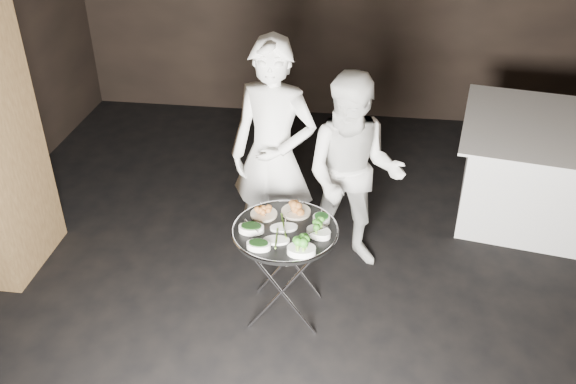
# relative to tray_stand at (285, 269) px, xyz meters

# --- Properties ---
(floor) EXTENTS (6.00, 7.00, 0.05)m
(floor) POSITION_rel_tray_stand_xyz_m (0.15, 0.04, -0.43)
(floor) COLOR black
(floor) RESTS_ON ground
(tray_stand) EXTENTS (0.50, 0.42, 0.73)m
(tray_stand) POSITION_rel_tray_stand_xyz_m (0.00, 0.00, 0.00)
(tray_stand) COLOR silver
(tray_stand) RESTS_ON floor
(serving_tray) EXTENTS (0.73, 0.73, 0.04)m
(serving_tray) POSITION_rel_tray_stand_xyz_m (-0.00, 0.00, 0.33)
(serving_tray) COLOR black
(serving_tray) RESTS_ON tray_stand
(potato_plate_a) EXTENTS (0.19, 0.19, 0.07)m
(potato_plate_a) POSITION_rel_tray_stand_xyz_m (-0.17, 0.15, 0.37)
(potato_plate_a) COLOR beige
(potato_plate_a) RESTS_ON serving_tray
(potato_plate_b) EXTENTS (0.21, 0.21, 0.08)m
(potato_plate_b) POSITION_rel_tray_stand_xyz_m (0.05, 0.21, 0.37)
(potato_plate_b) COLOR beige
(potato_plate_b) RESTS_ON serving_tray
(greens_bowl) EXTENTS (0.12, 0.12, 0.07)m
(greens_bowl) POSITION_rel_tray_stand_xyz_m (0.23, 0.12, 0.37)
(greens_bowl) COLOR white
(greens_bowl) RESTS_ON serving_tray
(asparagus_plate_a) EXTENTS (0.21, 0.15, 0.04)m
(asparagus_plate_a) POSITION_rel_tray_stand_xyz_m (-0.01, 0.01, 0.35)
(asparagus_plate_a) COLOR white
(asparagus_plate_a) RESTS_ON serving_tray
(asparagus_plate_b) EXTENTS (0.18, 0.11, 0.04)m
(asparagus_plate_b) POSITION_rel_tray_stand_xyz_m (-0.04, -0.14, 0.35)
(asparagus_plate_b) COLOR white
(asparagus_plate_b) RESTS_ON serving_tray
(spinach_bowl_a) EXTENTS (0.18, 0.12, 0.07)m
(spinach_bowl_a) POSITION_rel_tray_stand_xyz_m (-0.22, -0.05, 0.37)
(spinach_bowl_a) COLOR white
(spinach_bowl_a) RESTS_ON serving_tray
(spinach_bowl_b) EXTENTS (0.16, 0.11, 0.06)m
(spinach_bowl_b) POSITION_rel_tray_stand_xyz_m (-0.14, -0.23, 0.37)
(spinach_bowl_b) COLOR white
(spinach_bowl_b) RESTS_ON serving_tray
(broccoli_bowl_a) EXTENTS (0.20, 0.18, 0.07)m
(broccoli_bowl_a) POSITION_rel_tray_stand_xyz_m (0.23, -0.04, 0.37)
(broccoli_bowl_a) COLOR white
(broccoli_bowl_a) RESTS_ON serving_tray
(broccoli_bowl_b) EXTENTS (0.19, 0.15, 0.08)m
(broccoli_bowl_b) POSITION_rel_tray_stand_xyz_m (0.14, -0.24, 0.37)
(broccoli_bowl_b) COLOR white
(broccoli_bowl_b) RESTS_ON serving_tray
(serving_utensils) EXTENTS (0.57, 0.40, 0.01)m
(serving_utensils) POSITION_rel_tray_stand_xyz_m (0.02, 0.07, 0.38)
(serving_utensils) COLOR silver
(serving_utensils) RESTS_ON serving_tray
(waiter_left) EXTENTS (0.75, 0.57, 1.84)m
(waiter_left) POSITION_rel_tray_stand_xyz_m (-0.18, 0.68, 0.51)
(waiter_left) COLOR white
(waiter_left) RESTS_ON floor
(waiter_right) EXTENTS (0.82, 0.65, 1.61)m
(waiter_right) POSITION_rel_tray_stand_xyz_m (0.42, 0.69, 0.40)
(waiter_right) COLOR white
(waiter_right) RESTS_ON floor
(dining_table) EXTENTS (1.51, 1.51, 0.86)m
(dining_table) POSITION_rel_tray_stand_xyz_m (2.10, 1.65, 0.02)
(dining_table) COLOR white
(dining_table) RESTS_ON floor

